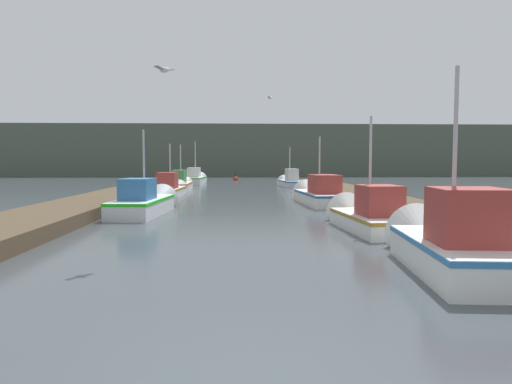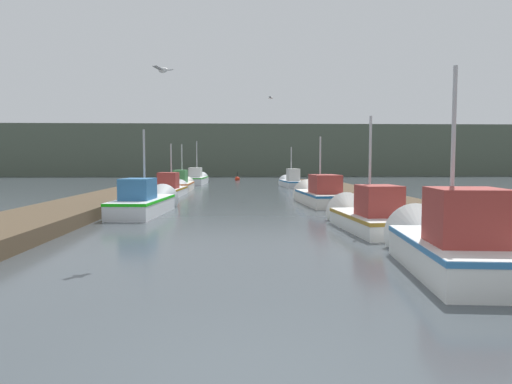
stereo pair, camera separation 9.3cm
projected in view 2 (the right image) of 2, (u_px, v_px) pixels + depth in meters
The scene contains 17 objects.
dock_left at pixel (93, 204), 19.89m from camera, with size 2.81×40.00×0.45m.
dock_right at pixel (384, 203), 20.37m from camera, with size 2.81×40.00×0.45m.
distant_shore_ridge at pixel (239, 151), 67.48m from camera, with size 120.00×16.00×6.89m.
fishing_boat_0 at pixel (447, 243), 8.90m from camera, with size 2.02×4.64×4.32m.
fishing_boat_1 at pixel (367, 216), 14.05m from camera, with size 1.85×4.58×3.93m.
fishing_boat_2 at pixel (147, 202), 18.30m from camera, with size 1.92×5.59×3.73m.
fishing_boat_3 at pixel (319, 194), 22.19m from camera, with size 1.97×5.75×3.73m.
fishing_boat_4 at pixel (172, 189), 27.31m from camera, with size 1.57×5.28×3.49m.
fishing_boat_5 at pixel (182, 184), 32.03m from camera, with size 1.35×5.19×3.56m.
fishing_boat_6 at pixel (291, 181), 36.78m from camera, with size 1.69×4.86×3.55m.
fishing_boat_7 at pixel (197, 179), 40.81m from camera, with size 1.76×5.74×4.19m.
mooring_piling_0 at pixel (186, 176), 42.75m from camera, with size 0.25×0.25×1.23m.
mooring_piling_1 at pixel (164, 185), 29.53m from camera, with size 0.26×0.26×0.98m.
mooring_piling_2 at pixel (171, 182), 33.63m from camera, with size 0.26×0.26×1.02m.
channel_buoy at pixel (237, 179), 48.25m from camera, with size 0.51×0.51×1.01m.
seagull_lead at pixel (163, 70), 10.56m from camera, with size 0.42×0.51×0.12m.
seagull_1 at pixel (271, 98), 26.09m from camera, with size 0.31×0.56×0.12m.
Camera 2 is at (-0.04, -4.06, 2.12)m, focal length 32.00 mm.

